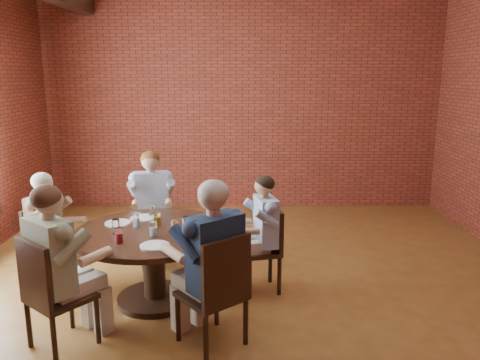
{
  "coord_description": "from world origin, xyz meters",
  "views": [
    {
      "loc": [
        -0.06,
        -4.32,
        2.22
      ],
      "look_at": [
        -0.05,
        1.0,
        1.02
      ],
      "focal_mm": 35.0,
      "sensor_mm": 36.0,
      "label": 1
    }
  ],
  "objects_px": {
    "smartphone": "(190,236)",
    "diner_d": "(58,268)",
    "chair_e": "(218,289)",
    "diner_b": "(152,207)",
    "chair_a": "(267,246)",
    "chair_c": "(45,245)",
    "diner_e": "(211,264)",
    "diner_a": "(261,234)",
    "dining_table": "(153,251)",
    "chair_d": "(50,291)",
    "diner_c": "(50,233)",
    "chair_b": "(153,217)"
  },
  "relations": [
    {
      "from": "smartphone",
      "to": "diner_d",
      "type": "bearing_deg",
      "value": -143.48
    },
    {
      "from": "chair_e",
      "to": "diner_b",
      "type": "bearing_deg",
      "value": -104.95
    },
    {
      "from": "chair_a",
      "to": "chair_c",
      "type": "bearing_deg",
      "value": -103.98
    },
    {
      "from": "chair_c",
      "to": "diner_e",
      "type": "xyz_separation_m",
      "value": [
        1.79,
        -1.03,
        0.22
      ]
    },
    {
      "from": "diner_a",
      "to": "chair_a",
      "type": "bearing_deg",
      "value": 90.0
    },
    {
      "from": "dining_table",
      "to": "chair_d",
      "type": "height_order",
      "value": "chair_d"
    },
    {
      "from": "diner_c",
      "to": "smartphone",
      "type": "bearing_deg",
      "value": -93.79
    },
    {
      "from": "chair_a",
      "to": "diner_b",
      "type": "xyz_separation_m",
      "value": [
        -1.34,
        0.86,
        0.18
      ]
    },
    {
      "from": "dining_table",
      "to": "chair_e",
      "type": "bearing_deg",
      "value": -50.67
    },
    {
      "from": "chair_a",
      "to": "diner_a",
      "type": "bearing_deg",
      "value": -90.0
    },
    {
      "from": "chair_a",
      "to": "chair_b",
      "type": "distance_m",
      "value": 1.65
    },
    {
      "from": "chair_c",
      "to": "chair_d",
      "type": "xyz_separation_m",
      "value": [
        0.5,
        -1.14,
        0.03
      ]
    },
    {
      "from": "diner_c",
      "to": "chair_e",
      "type": "xyz_separation_m",
      "value": [
        1.78,
        -1.09,
        -0.1
      ]
    },
    {
      "from": "dining_table",
      "to": "diner_b",
      "type": "xyz_separation_m",
      "value": [
        -0.21,
        1.12,
        0.14
      ]
    },
    {
      "from": "dining_table",
      "to": "smartphone",
      "type": "distance_m",
      "value": 0.49
    },
    {
      "from": "diner_b",
      "to": "diner_d",
      "type": "bearing_deg",
      "value": -112.91
    },
    {
      "from": "smartphone",
      "to": "diner_e",
      "type": "bearing_deg",
      "value": -60.86
    },
    {
      "from": "diner_d",
      "to": "dining_table",
      "type": "bearing_deg",
      "value": -90.0
    },
    {
      "from": "diner_d",
      "to": "chair_b",
      "type": "bearing_deg",
      "value": -62.54
    },
    {
      "from": "dining_table",
      "to": "diner_a",
      "type": "height_order",
      "value": "diner_a"
    },
    {
      "from": "diner_c",
      "to": "chair_e",
      "type": "bearing_deg",
      "value": -107.62
    },
    {
      "from": "chair_b",
      "to": "chair_e",
      "type": "bearing_deg",
      "value": -76.76
    },
    {
      "from": "diner_b",
      "to": "diner_d",
      "type": "distance_m",
      "value": 1.95
    },
    {
      "from": "dining_table",
      "to": "diner_d",
      "type": "distance_m",
      "value": 1.01
    },
    {
      "from": "diner_a",
      "to": "chair_b",
      "type": "distance_m",
      "value": 1.61
    },
    {
      "from": "dining_table",
      "to": "diner_a",
      "type": "relative_size",
      "value": 1.22
    },
    {
      "from": "diner_c",
      "to": "smartphone",
      "type": "relative_size",
      "value": 9.37
    },
    {
      "from": "diner_b",
      "to": "chair_b",
      "type": "bearing_deg",
      "value": 90.0
    },
    {
      "from": "diner_a",
      "to": "diner_e",
      "type": "distance_m",
      "value": 1.1
    },
    {
      "from": "chair_a",
      "to": "chair_c",
      "type": "distance_m",
      "value": 2.32
    },
    {
      "from": "chair_a",
      "to": "diner_a",
      "type": "distance_m",
      "value": 0.15
    },
    {
      "from": "diner_d",
      "to": "chair_e",
      "type": "bearing_deg",
      "value": -142.92
    },
    {
      "from": "chair_a",
      "to": "chair_d",
      "type": "relative_size",
      "value": 0.91
    },
    {
      "from": "chair_b",
      "to": "diner_c",
      "type": "distance_m",
      "value": 1.29
    },
    {
      "from": "diner_b",
      "to": "diner_d",
      "type": "relative_size",
      "value": 0.96
    },
    {
      "from": "diner_d",
      "to": "diner_e",
      "type": "height_order",
      "value": "diner_e"
    },
    {
      "from": "diner_e",
      "to": "smartphone",
      "type": "height_order",
      "value": "diner_e"
    },
    {
      "from": "chair_d",
      "to": "chair_e",
      "type": "height_order",
      "value": "chair_e"
    },
    {
      "from": "diner_e",
      "to": "chair_b",
      "type": "bearing_deg",
      "value": -106.18
    },
    {
      "from": "diner_c",
      "to": "chair_e",
      "type": "height_order",
      "value": "diner_c"
    },
    {
      "from": "diner_b",
      "to": "chair_e",
      "type": "relative_size",
      "value": 1.35
    },
    {
      "from": "smartphone",
      "to": "chair_b",
      "type": "bearing_deg",
      "value": 120.55
    },
    {
      "from": "smartphone",
      "to": "chair_e",
      "type": "bearing_deg",
      "value": -58.42
    },
    {
      "from": "diner_e",
      "to": "chair_e",
      "type": "bearing_deg",
      "value": 90.0
    },
    {
      "from": "chair_c",
      "to": "diner_e",
      "type": "height_order",
      "value": "diner_e"
    },
    {
      "from": "dining_table",
      "to": "chair_b",
      "type": "xyz_separation_m",
      "value": [
        -0.23,
        1.21,
        -0.02
      ]
    },
    {
      "from": "chair_e",
      "to": "diner_a",
      "type": "bearing_deg",
      "value": -149.53
    },
    {
      "from": "chair_b",
      "to": "diner_b",
      "type": "xyz_separation_m",
      "value": [
        0.02,
        -0.08,
        0.16
      ]
    },
    {
      "from": "chair_b",
      "to": "diner_b",
      "type": "distance_m",
      "value": 0.18
    },
    {
      "from": "diner_c",
      "to": "chair_d",
      "type": "distance_m",
      "value": 1.21
    }
  ]
}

